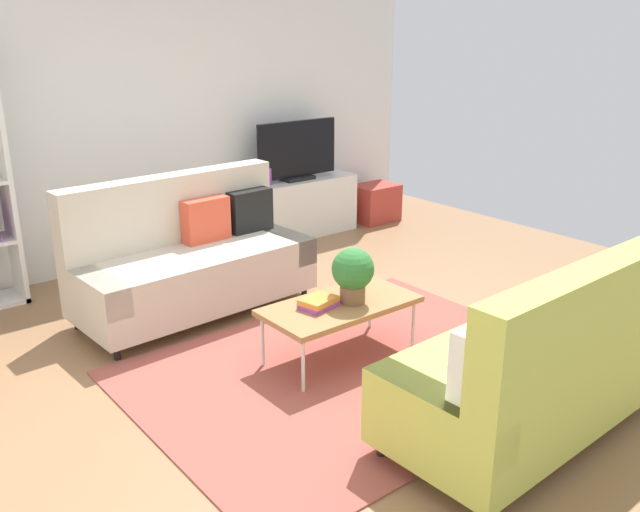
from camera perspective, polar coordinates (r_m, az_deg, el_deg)
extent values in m
plane|color=#936B47|center=(5.00, 1.10, -7.92)|extent=(7.68, 7.68, 0.00)
cube|color=white|center=(6.90, -14.14, 11.62)|extent=(6.40, 0.12, 2.90)
cube|color=#9E4C42|center=(4.74, 2.77, -9.45)|extent=(2.90, 2.20, 0.01)
cube|color=beige|center=(5.60, -10.44, -1.64)|extent=(1.94, 0.94, 0.44)
cube|color=beige|center=(5.72, -12.42, 3.91)|extent=(1.91, 0.30, 0.56)
cube|color=beige|center=(6.02, -3.62, 1.20)|extent=(0.25, 0.85, 0.22)
cube|color=beige|center=(5.21, -18.47, -2.63)|extent=(0.25, 0.85, 0.22)
cylinder|color=black|center=(5.91, -1.35, -3.02)|extent=(0.05, 0.05, 0.10)
cylinder|color=black|center=(5.06, -16.65, -7.77)|extent=(0.05, 0.05, 0.10)
cylinder|color=black|center=(6.41, -5.29, -1.32)|extent=(0.05, 0.05, 0.10)
cylinder|color=black|center=(5.64, -19.67, -5.30)|extent=(0.05, 0.05, 0.10)
cube|color=black|center=(5.94, -5.88, 3.81)|extent=(0.41, 0.16, 0.36)
cube|color=#D84C33|center=(5.70, -9.53, 3.00)|extent=(0.41, 0.16, 0.36)
cube|color=#C1CC51|center=(4.17, 17.22, -9.68)|extent=(1.93, 0.91, 0.44)
cube|color=#C1CC51|center=(3.82, 21.96, -4.59)|extent=(1.91, 0.27, 0.56)
cube|color=#C1CC51|center=(3.50, 9.63, -12.80)|extent=(0.23, 0.85, 0.22)
cube|color=#C1CC51|center=(4.81, 22.88, -4.99)|extent=(0.23, 0.85, 0.22)
cylinder|color=black|center=(3.88, 5.14, -15.78)|extent=(0.05, 0.05, 0.10)
cylinder|color=black|center=(5.12, 19.07, -7.76)|extent=(0.05, 0.05, 0.10)
cube|color=white|center=(3.41, 13.68, -8.37)|extent=(0.40, 0.15, 0.36)
cube|color=#9E7042|center=(4.73, 1.70, -4.18)|extent=(1.10, 0.56, 0.04)
cylinder|color=silver|center=(4.72, -4.83, -7.14)|extent=(0.02, 0.02, 0.38)
cylinder|color=silver|center=(5.28, 4.22, -4.18)|extent=(0.02, 0.02, 0.38)
cylinder|color=silver|center=(4.38, -1.42, -9.23)|extent=(0.02, 0.02, 0.38)
cylinder|color=silver|center=(4.98, 7.82, -5.77)|extent=(0.02, 0.02, 0.38)
cube|color=silver|center=(7.58, -1.97, 4.07)|extent=(1.40, 0.44, 0.64)
cube|color=black|center=(7.49, -1.90, 6.56)|extent=(0.36, 0.20, 0.04)
cube|color=black|center=(7.43, -1.93, 8.97)|extent=(1.00, 0.05, 0.60)
cube|color=white|center=(6.19, -24.91, 5.90)|extent=(0.04, 0.36, 2.10)
cube|color=#B2382D|center=(8.22, 4.64, 4.46)|extent=(0.52, 0.40, 0.44)
cylinder|color=brown|center=(4.72, 2.74, -3.16)|extent=(0.18, 0.18, 0.13)
sphere|color=#2D7233|center=(4.66, 2.78, -1.10)|extent=(0.29, 0.29, 0.29)
cube|color=purple|center=(4.65, -0.14, -4.15)|extent=(0.26, 0.21, 0.03)
cube|color=orange|center=(4.63, -0.14, -3.75)|extent=(0.27, 0.23, 0.04)
cylinder|color=#4C72B2|center=(7.21, -5.97, 6.56)|extent=(0.14, 0.14, 0.18)
cylinder|color=purple|center=(7.24, -4.24, 6.66)|extent=(0.04, 0.04, 0.18)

